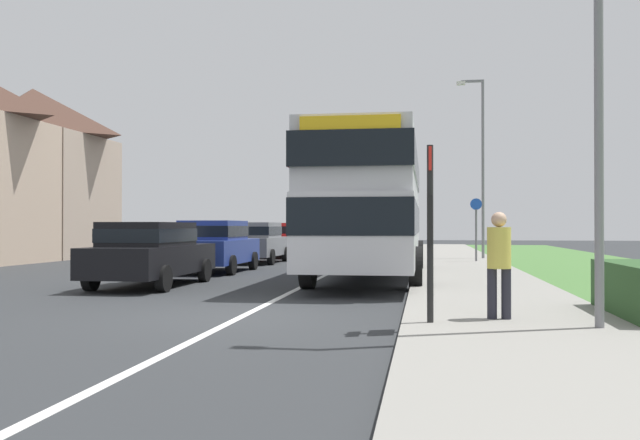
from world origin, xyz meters
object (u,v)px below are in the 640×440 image
(bus_stop_sign, at_px, (430,221))
(cycle_route_sign, at_px, (476,227))
(parked_car_blue, at_px, (215,244))
(parked_car_red, at_px, (283,238))
(double_decker_bus, at_px, (371,201))
(parked_car_black, at_px, (151,251))
(parked_car_grey, at_px, (257,241))
(street_lamp_mid, at_px, (480,157))
(pedestrian_at_stop, at_px, (499,260))

(bus_stop_sign, xyz_separation_m, cycle_route_sign, (1.86, 17.00, -0.11))
(parked_car_blue, bearing_deg, parked_car_red, 90.02)
(double_decker_bus, distance_m, parked_car_black, 6.09)
(parked_car_blue, xyz_separation_m, parked_car_grey, (0.02, 5.36, -0.02))
(parked_car_black, xyz_separation_m, street_lamp_mid, (8.86, 13.44, 3.48))
(double_decker_bus, height_order, parked_car_black, double_decker_bus)
(double_decker_bus, bearing_deg, parked_car_blue, 158.07)
(parked_car_black, relative_size, parked_car_grey, 1.08)
(double_decker_bus, distance_m, bus_stop_sign, 9.22)
(parked_car_grey, bearing_deg, street_lamp_mid, 18.57)
(double_decker_bus, height_order, cycle_route_sign, double_decker_bus)
(parked_car_black, height_order, pedestrian_at_stop, pedestrian_at_stop)
(parked_car_red, height_order, cycle_route_sign, cycle_route_sign)
(parked_car_blue, bearing_deg, double_decker_bus, -21.93)
(parked_car_blue, height_order, parked_car_red, parked_car_blue)
(cycle_route_sign, bearing_deg, pedestrian_at_stop, -93.03)
(parked_car_red, bearing_deg, street_lamp_mid, -13.20)
(street_lamp_mid, bearing_deg, parked_car_blue, -136.78)
(parked_car_red, xyz_separation_m, street_lamp_mid, (8.87, -2.08, 3.46))
(parked_car_blue, relative_size, bus_stop_sign, 1.62)
(cycle_route_sign, bearing_deg, parked_car_red, 151.95)
(street_lamp_mid, bearing_deg, parked_car_grey, -161.43)
(bus_stop_sign, bearing_deg, double_decker_bus, 99.59)
(parked_car_black, xyz_separation_m, parked_car_grey, (0.02, 10.47, 0.02))
(double_decker_bus, bearing_deg, parked_car_grey, 124.48)
(parked_car_black, relative_size, parked_car_blue, 1.08)
(parked_car_blue, distance_m, parked_car_grey, 5.36)
(parked_car_black, height_order, cycle_route_sign, cycle_route_sign)
(parked_car_red, bearing_deg, parked_car_blue, -89.98)
(parked_car_blue, xyz_separation_m, pedestrian_at_stop, (7.63, -10.62, 0.08))
(parked_car_blue, height_order, parked_car_grey, parked_car_blue)
(parked_car_black, distance_m, parked_car_blue, 5.11)
(bus_stop_sign, bearing_deg, parked_car_black, 137.85)
(double_decker_bus, height_order, street_lamp_mid, street_lamp_mid)
(pedestrian_at_stop, bearing_deg, parked_car_black, 144.17)
(double_decker_bus, relative_size, parked_car_grey, 2.61)
(bus_stop_sign, xyz_separation_m, street_lamp_mid, (2.22, 19.45, 2.80))
(parked_car_blue, relative_size, parked_car_grey, 1.00)
(double_decker_bus, height_order, parked_car_red, double_decker_bus)
(double_decker_bus, height_order, bus_stop_sign, double_decker_bus)
(double_decker_bus, xyz_separation_m, bus_stop_sign, (1.53, -9.07, -0.60))
(bus_stop_sign, distance_m, cycle_route_sign, 17.10)
(pedestrian_at_stop, bearing_deg, cycle_route_sign, 86.97)
(parked_car_black, bearing_deg, cycle_route_sign, 52.28)
(parked_car_red, bearing_deg, double_decker_bus, -67.70)
(bus_stop_sign, height_order, cycle_route_sign, bus_stop_sign)
(parked_car_grey, distance_m, parked_car_red, 5.05)
(parked_car_red, height_order, pedestrian_at_stop, pedestrian_at_stop)
(parked_car_grey, bearing_deg, parked_car_blue, -90.20)
(double_decker_bus, distance_m, parked_car_grey, 9.08)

